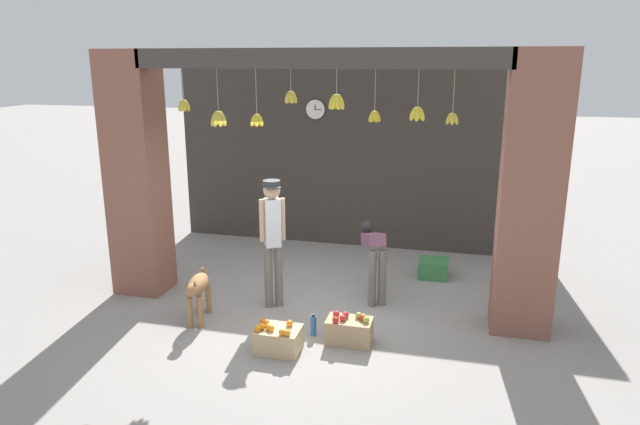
{
  "coord_description": "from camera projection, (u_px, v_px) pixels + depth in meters",
  "views": [
    {
      "loc": [
        1.78,
        -6.61,
        3.24
      ],
      "look_at": [
        0.0,
        0.46,
        1.28
      ],
      "focal_mm": 32.0,
      "sensor_mm": 36.0,
      "label": 1
    }
  ],
  "objects": [
    {
      "name": "fruit_crate_oranges",
      "position": [
        278.0,
        339.0,
        6.52
      ],
      "size": [
        0.5,
        0.39,
        0.35
      ],
      "color": "tan",
      "rests_on": "ground_plane"
    },
    {
      "name": "water_bottle",
      "position": [
        313.0,
        325.0,
        6.9
      ],
      "size": [
        0.07,
        0.07,
        0.28
      ],
      "color": "#2D60AD",
      "rests_on": "ground_plane"
    },
    {
      "name": "fruit_crate_apples",
      "position": [
        349.0,
        330.0,
        6.71
      ],
      "size": [
        0.53,
        0.33,
        0.37
      ],
      "color": "tan",
      "rests_on": "ground_plane"
    },
    {
      "name": "dog",
      "position": [
        198.0,
        288.0,
        7.2
      ],
      "size": [
        0.33,
        0.81,
        0.65
      ],
      "rotation": [
        0.0,
        0.0,
        -1.38
      ],
      "color": "#9E7042",
      "rests_on": "ground_plane"
    },
    {
      "name": "shop_pillar_left",
      "position": [
        137.0,
        175.0,
        7.9
      ],
      "size": [
        0.7,
        0.6,
        3.38
      ],
      "primitive_type": "cube",
      "color": "brown",
      "rests_on": "ground_plane"
    },
    {
      "name": "worker_stooping",
      "position": [
        374.0,
        253.0,
        7.81
      ],
      "size": [
        0.46,
        0.76,
        1.02
      ],
      "rotation": [
        0.0,
        0.0,
        0.4
      ],
      "color": "#6B665B",
      "rests_on": "ground_plane"
    },
    {
      "name": "ground_plane",
      "position": [
        312.0,
        316.0,
        7.45
      ],
      "size": [
        60.0,
        60.0,
        0.0
      ],
      "primitive_type": "plane",
      "color": "gray"
    },
    {
      "name": "produce_box_green",
      "position": [
        433.0,
        268.0,
        8.75
      ],
      "size": [
        0.44,
        0.4,
        0.28
      ],
      "primitive_type": "cube",
      "color": "#387A42",
      "rests_on": "ground_plane"
    },
    {
      "name": "storefront_awning",
      "position": [
        311.0,
        64.0,
        6.74
      ],
      "size": [
        4.57,
        0.29,
        0.97
      ],
      "color": "#3D3833"
    },
    {
      "name": "wall_clock",
      "position": [
        315.0,
        109.0,
        9.83
      ],
      "size": [
        0.35,
        0.03,
        0.35
      ],
      "color": "black"
    },
    {
      "name": "shop_pillar_right",
      "position": [
        530.0,
        196.0,
        6.69
      ],
      "size": [
        0.7,
        0.6,
        3.38
      ],
      "primitive_type": "cube",
      "color": "brown",
      "rests_on": "ground_plane"
    },
    {
      "name": "shop_back_wall",
      "position": [
        357.0,
        152.0,
        9.92
      ],
      "size": [
        6.47,
        0.12,
        3.38
      ],
      "primitive_type": "cube",
      "color": "#38332D",
      "rests_on": "ground_plane"
    },
    {
      "name": "shopkeeper",
      "position": [
        273.0,
        233.0,
        7.48
      ],
      "size": [
        0.32,
        0.32,
        1.74
      ],
      "rotation": [
        0.0,
        0.0,
        3.64
      ],
      "color": "#6B665B",
      "rests_on": "ground_plane"
    }
  ]
}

